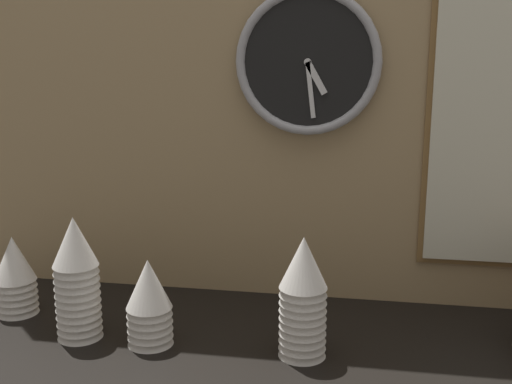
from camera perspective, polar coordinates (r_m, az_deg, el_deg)
ground_plane at (r=129.21cm, az=1.86°, el=-14.10°), size 160.00×56.00×4.00cm
wall_tiled_back at (r=141.14cm, az=3.53°, el=11.26°), size 160.00×3.00×105.00cm
cup_stack_center_right at (r=119.40cm, az=4.19°, el=-9.32°), size 8.93×8.93×23.20cm
cup_stack_far_left at (r=147.45cm, az=-20.64°, el=-6.94°), size 8.93×8.93×17.20cm
cup_stack_center_left at (r=126.33cm, az=-9.48°, el=-9.64°), size 8.93×8.93×17.20cm
cup_stack_left at (r=130.76cm, az=-15.65°, el=-7.39°), size 8.93×8.93×24.69cm
wall_clock at (r=137.80cm, az=4.64°, el=11.45°), size 30.86×2.70×30.86cm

